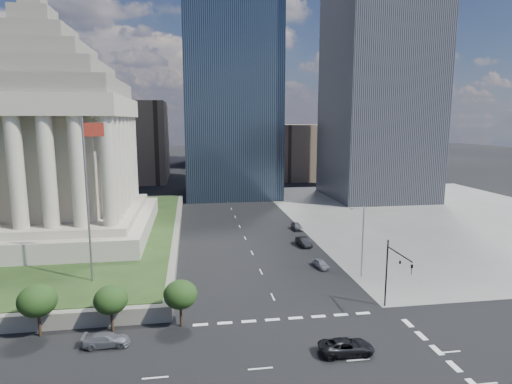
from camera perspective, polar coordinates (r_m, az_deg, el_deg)
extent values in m
plane|color=black|center=(131.01, -4.38, 0.04)|extent=(500.00, 500.00, 0.00)
cube|color=slate|center=(107.00, 22.85, -2.82)|extent=(68.00, 90.00, 0.03)
cylinder|color=slate|center=(55.17, -21.57, -1.14)|extent=(0.24, 0.24, 20.00)
cube|color=maroon|center=(54.08, -20.87, 7.77)|extent=(2.40, 0.05, 1.60)
cube|color=black|center=(124.73, -3.44, 13.40)|extent=(26.00, 26.00, 60.00)
cube|color=black|center=(128.24, 16.50, 21.98)|extent=(26.00, 28.00, 100.00)
cube|color=brown|center=(164.64, 5.99, 5.45)|extent=(20.00, 30.00, 20.00)
cube|color=brown|center=(160.38, -16.10, 6.46)|extent=(24.00, 30.00, 28.00)
cylinder|color=black|center=(52.55, 16.99, -10.32)|extent=(0.18, 0.18, 8.00)
cylinder|color=black|center=(49.23, 18.56, -7.83)|extent=(0.14, 5.50, 0.14)
cube|color=black|center=(47.17, 20.04, -9.70)|extent=(0.30, 0.30, 1.10)
cylinder|color=slate|center=(60.88, 14.03, -6.47)|extent=(0.16, 0.16, 10.00)
cylinder|color=slate|center=(59.42, 13.41, -2.07)|extent=(1.80, 0.12, 0.12)
cube|color=slate|center=(59.11, 12.60, -2.20)|extent=(0.50, 0.22, 0.14)
imported|color=black|center=(43.02, 11.96, -19.53)|extent=(2.50, 5.20, 1.43)
imported|color=slate|center=(45.77, -19.30, -18.10)|extent=(1.82, 4.42, 1.28)
imported|color=gray|center=(64.60, 8.62, -9.43)|extent=(3.77, 2.02, 1.22)
imported|color=black|center=(74.90, 6.37, -6.62)|extent=(4.60, 2.09, 1.46)
imported|color=#4F5256|center=(85.68, 5.47, -4.56)|extent=(4.17, 1.79, 1.40)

